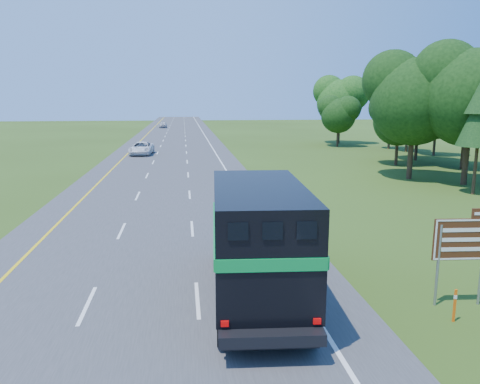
% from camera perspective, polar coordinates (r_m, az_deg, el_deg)
% --- Properties ---
extents(road, '(15.00, 260.00, 0.04)m').
position_cam_1_polar(road, '(54.46, -8.42, 4.03)').
color(road, '#38383A').
rests_on(road, ground).
extents(lane_markings, '(11.15, 260.00, 0.01)m').
position_cam_1_polar(lane_markings, '(54.45, -8.42, 4.05)').
color(lane_markings, yellow).
rests_on(lane_markings, road).
extents(horse_truck, '(3.40, 9.30, 4.05)m').
position_cam_1_polar(horse_truck, '(15.85, 2.08, -5.48)').
color(horse_truck, black).
rests_on(horse_truck, road).
extents(white_suv, '(2.92, 5.74, 1.55)m').
position_cam_1_polar(white_suv, '(59.04, -11.91, 5.24)').
color(white_suv, silver).
rests_on(white_suv, road).
extents(far_car, '(1.76, 4.15, 1.40)m').
position_cam_1_polar(far_car, '(114.18, -9.36, 8.09)').
color(far_car, '#B4B3BB').
rests_on(far_car, road).
extents(exit_sign, '(1.95, 0.20, 3.31)m').
position_cam_1_polar(exit_sign, '(16.99, 25.56, -5.65)').
color(exit_sign, gray).
rests_on(exit_sign, ground).
extents(delineator, '(0.09, 0.05, 1.06)m').
position_cam_1_polar(delineator, '(16.19, 24.71, -12.35)').
color(delineator, '#FF590D').
rests_on(delineator, ground).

